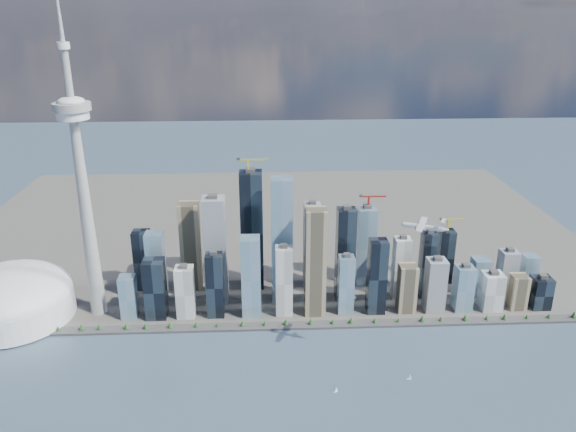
{
  "coord_description": "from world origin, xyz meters",
  "views": [
    {
      "loc": [
        -15.18,
        -549.78,
        500.02
      ],
      "look_at": [
        23.16,
        260.0,
        192.2
      ],
      "focal_mm": 35.0,
      "sensor_mm": 36.0,
      "label": 1
    }
  ],
  "objects_px": {
    "needle_tower": "(82,182)",
    "sailboat_east": "(410,377)",
    "dome_stadium": "(11,297)",
    "airplane": "(424,226)",
    "sailboat_west": "(336,390)"
  },
  "relations": [
    {
      "from": "needle_tower",
      "to": "sailboat_east",
      "type": "height_order",
      "value": "needle_tower"
    },
    {
      "from": "needle_tower",
      "to": "sailboat_east",
      "type": "bearing_deg",
      "value": -22.88
    },
    {
      "from": "dome_stadium",
      "to": "airplane",
      "type": "relative_size",
      "value": 3.37
    },
    {
      "from": "needle_tower",
      "to": "sailboat_east",
      "type": "xyz_separation_m",
      "value": [
        488.9,
        -206.33,
        -232.54
      ]
    },
    {
      "from": "sailboat_east",
      "to": "sailboat_west",
      "type": "bearing_deg",
      "value": -162.29
    },
    {
      "from": "dome_stadium",
      "to": "sailboat_west",
      "type": "xyz_separation_m",
      "value": [
        520.71,
        -218.92,
        -36.56
      ]
    },
    {
      "from": "dome_stadium",
      "to": "sailboat_east",
      "type": "distance_m",
      "value": 659.83
    },
    {
      "from": "sailboat_east",
      "to": "needle_tower",
      "type": "bearing_deg",
      "value": 163.04
    },
    {
      "from": "sailboat_west",
      "to": "sailboat_east",
      "type": "distance_m",
      "value": 110.53
    },
    {
      "from": "needle_tower",
      "to": "dome_stadium",
      "type": "distance_m",
      "value": 241.4
    },
    {
      "from": "airplane",
      "to": "sailboat_west",
      "type": "xyz_separation_m",
      "value": [
        -110.86,
        -29.95,
        -228.55
      ]
    },
    {
      "from": "dome_stadium",
      "to": "airplane",
      "type": "xyz_separation_m",
      "value": [
        631.57,
        -188.97,
        191.98
      ]
    },
    {
      "from": "needle_tower",
      "to": "airplane",
      "type": "xyz_separation_m",
      "value": [
        491.57,
        -198.97,
        -4.42
      ]
    },
    {
      "from": "needle_tower",
      "to": "airplane",
      "type": "relative_size",
      "value": 9.28
    },
    {
      "from": "needle_tower",
      "to": "airplane",
      "type": "height_order",
      "value": "needle_tower"
    }
  ]
}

